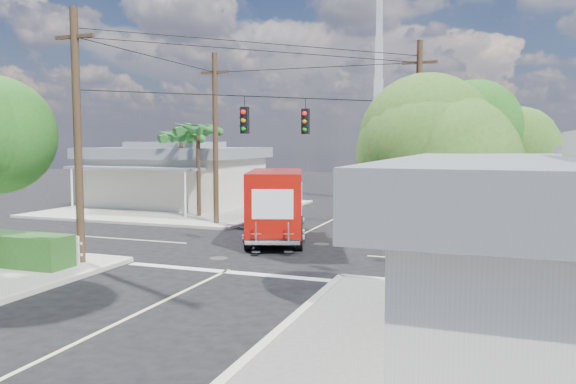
% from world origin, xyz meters
% --- Properties ---
extents(ground, '(120.00, 120.00, 0.00)m').
position_xyz_m(ground, '(0.00, 0.00, 0.00)').
color(ground, black).
rests_on(ground, ground).
extents(sidewalk_ne, '(14.12, 14.12, 0.14)m').
position_xyz_m(sidewalk_ne, '(10.88, 10.88, 0.07)').
color(sidewalk_ne, gray).
rests_on(sidewalk_ne, ground).
extents(sidewalk_nw, '(14.12, 14.12, 0.14)m').
position_xyz_m(sidewalk_nw, '(-10.88, 10.88, 0.07)').
color(sidewalk_nw, gray).
rests_on(sidewalk_nw, ground).
extents(road_markings, '(32.00, 32.00, 0.01)m').
position_xyz_m(road_markings, '(0.00, -1.47, 0.01)').
color(road_markings, beige).
rests_on(road_markings, ground).
extents(building_ne, '(11.80, 10.20, 4.50)m').
position_xyz_m(building_ne, '(12.50, 11.97, 2.32)').
color(building_ne, silver).
rests_on(building_ne, sidewalk_ne).
extents(building_nw, '(10.80, 10.20, 4.30)m').
position_xyz_m(building_nw, '(-12.00, 12.46, 2.22)').
color(building_nw, beige).
rests_on(building_nw, sidewalk_nw).
extents(radio_tower, '(0.80, 0.80, 17.00)m').
position_xyz_m(radio_tower, '(0.50, 20.00, 5.64)').
color(radio_tower, silver).
rests_on(radio_tower, ground).
extents(tree_ne_front, '(4.21, 4.14, 6.66)m').
position_xyz_m(tree_ne_front, '(7.21, 6.76, 4.77)').
color(tree_ne_front, '#422D1C').
rests_on(tree_ne_front, sidewalk_ne).
extents(tree_ne_back, '(3.77, 3.66, 5.82)m').
position_xyz_m(tree_ne_back, '(9.81, 8.96, 4.19)').
color(tree_ne_back, '#422D1C').
rests_on(tree_ne_back, sidewalk_ne).
extents(tree_se, '(3.67, 3.54, 5.62)m').
position_xyz_m(tree_se, '(7.01, -7.24, 4.04)').
color(tree_se, '#422D1C').
rests_on(tree_se, sidewalk_se).
extents(palm_nw_front, '(3.01, 3.08, 5.59)m').
position_xyz_m(palm_nw_front, '(-7.50, 7.50, 5.04)').
color(palm_nw_front, '#422D1C').
rests_on(palm_nw_front, sidewalk_nw).
extents(palm_nw_back, '(3.01, 3.08, 5.19)m').
position_xyz_m(palm_nw_back, '(-9.50, 9.00, 4.67)').
color(palm_nw_back, '#422D1C').
rests_on(palm_nw_back, sidewalk_nw).
extents(utility_poles, '(12.00, 10.68, 9.00)m').
position_xyz_m(utility_poles, '(-1.58, 1.60, 4.67)').
color(utility_poles, '#473321').
rests_on(utility_poles, ground).
extents(picket_fence, '(5.94, 0.06, 1.00)m').
position_xyz_m(picket_fence, '(-7.80, -5.60, 0.68)').
color(picket_fence, silver).
rests_on(picket_fence, sidewalk_sw).
extents(vending_boxes, '(1.90, 0.50, 1.10)m').
position_xyz_m(vending_boxes, '(6.50, 6.20, 0.69)').
color(vending_boxes, '#A2251D').
rests_on(vending_boxes, sidewalk_ne).
extents(delivery_truck, '(4.32, 7.57, 3.15)m').
position_xyz_m(delivery_truck, '(-0.60, 2.14, 1.60)').
color(delivery_truck, black).
rests_on(delivery_truck, ground).
extents(parked_car, '(5.49, 3.25, 1.43)m').
position_xyz_m(parked_car, '(10.61, 2.95, 0.72)').
color(parked_car, silver).
rests_on(parked_car, ground).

